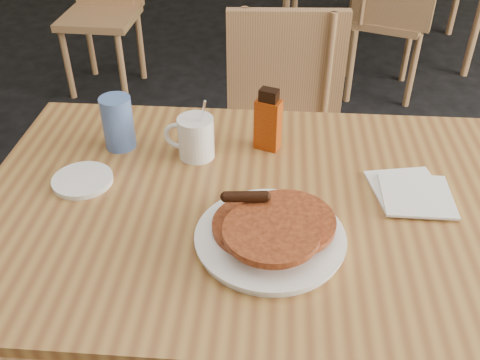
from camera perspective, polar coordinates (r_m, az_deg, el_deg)
name	(u,v)px	position (r m, az deg, el deg)	size (l,w,h in m)	color
main_table	(254,216)	(1.18, 1.54, -3.85)	(1.33, 0.97, 0.75)	#A97A3C
chair_main_far	(281,122)	(1.87, 4.35, 6.16)	(0.46, 0.46, 0.90)	#B57B55
chair_neighbor_near	(391,4)	(3.08, 15.76, 17.59)	(0.51, 0.51, 0.91)	#B57B55
pancake_plate	(271,232)	(1.04, 3.32, -5.60)	(0.30, 0.30, 0.09)	white
coffee_mug	(195,137)	(1.27, -4.84, 4.62)	(0.12, 0.09, 0.16)	white
syrup_bottle	(268,121)	(1.29, 3.01, 6.25)	(0.07, 0.05, 0.16)	maroon
napkin_stack	(412,192)	(1.23, 17.83, -1.25)	(0.19, 0.20, 0.01)	white
blue_tumbler	(118,123)	(1.33, -12.89, 5.98)	(0.08, 0.08, 0.13)	#5072BD
side_saucer	(83,180)	(1.25, -16.45, -0.01)	(0.14, 0.14, 0.01)	white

